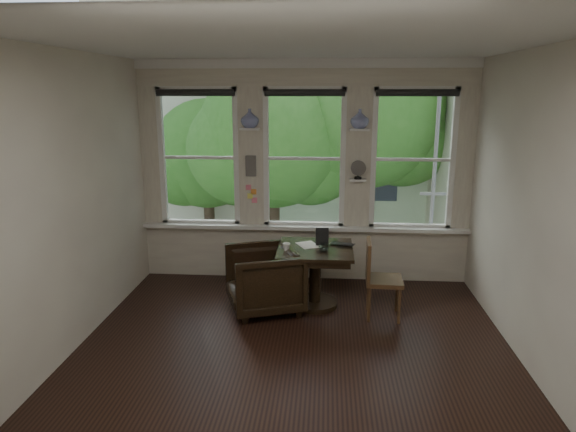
# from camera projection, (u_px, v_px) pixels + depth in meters

# --- Properties ---
(ground) EXTENTS (4.50, 4.50, 0.00)m
(ground) POSITION_uv_depth(u_px,v_px,m) (293.00, 354.00, 5.20)
(ground) COLOR black
(ground) RESTS_ON ground
(ceiling) EXTENTS (4.50, 4.50, 0.00)m
(ceiling) POSITION_uv_depth(u_px,v_px,m) (294.00, 43.00, 4.49)
(ceiling) COLOR silver
(ceiling) RESTS_ON ground
(wall_back) EXTENTS (4.50, 0.00, 4.50)m
(wall_back) POSITION_uv_depth(u_px,v_px,m) (304.00, 173.00, 7.02)
(wall_back) COLOR beige
(wall_back) RESTS_ON ground
(wall_front) EXTENTS (4.50, 0.00, 4.50)m
(wall_front) POSITION_uv_depth(u_px,v_px,m) (265.00, 308.00, 2.66)
(wall_front) COLOR beige
(wall_front) RESTS_ON ground
(wall_left) EXTENTS (0.00, 4.50, 4.50)m
(wall_left) POSITION_uv_depth(u_px,v_px,m) (64.00, 206.00, 5.01)
(wall_left) COLOR beige
(wall_left) RESTS_ON ground
(wall_right) EXTENTS (0.00, 4.50, 4.50)m
(wall_right) POSITION_uv_depth(u_px,v_px,m) (539.00, 214.00, 4.68)
(wall_right) COLOR beige
(wall_right) RESTS_ON ground
(window_left) EXTENTS (1.10, 0.12, 1.90)m
(window_left) POSITION_uv_depth(u_px,v_px,m) (200.00, 157.00, 7.08)
(window_left) COLOR white
(window_left) RESTS_ON ground
(window_center) EXTENTS (1.10, 0.12, 1.90)m
(window_center) POSITION_uv_depth(u_px,v_px,m) (304.00, 158.00, 6.97)
(window_center) COLOR white
(window_center) RESTS_ON ground
(window_right) EXTENTS (1.10, 0.12, 1.90)m
(window_right) POSITION_uv_depth(u_px,v_px,m) (412.00, 159.00, 6.87)
(window_right) COLOR white
(window_right) RESTS_ON ground
(shelf_left) EXTENTS (0.26, 0.16, 0.03)m
(shelf_left) POSITION_uv_depth(u_px,v_px,m) (250.00, 129.00, 6.84)
(shelf_left) COLOR white
(shelf_left) RESTS_ON ground
(shelf_right) EXTENTS (0.26, 0.16, 0.03)m
(shelf_right) POSITION_uv_depth(u_px,v_px,m) (359.00, 130.00, 6.73)
(shelf_right) COLOR white
(shelf_right) RESTS_ON ground
(intercom) EXTENTS (0.14, 0.06, 0.28)m
(intercom) POSITION_uv_depth(u_px,v_px,m) (251.00, 166.00, 6.98)
(intercom) COLOR #59544F
(intercom) RESTS_ON ground
(sticky_notes) EXTENTS (0.16, 0.01, 0.24)m
(sticky_notes) POSITION_uv_depth(u_px,v_px,m) (251.00, 191.00, 7.07)
(sticky_notes) COLOR pink
(sticky_notes) RESTS_ON ground
(desk_fan) EXTENTS (0.20, 0.20, 0.24)m
(desk_fan) POSITION_uv_depth(u_px,v_px,m) (358.00, 173.00, 6.85)
(desk_fan) COLOR #59544F
(desk_fan) RESTS_ON ground
(vase_left) EXTENTS (0.24, 0.24, 0.25)m
(vase_left) POSITION_uv_depth(u_px,v_px,m) (250.00, 118.00, 6.80)
(vase_left) COLOR white
(vase_left) RESTS_ON shelf_left
(vase_right) EXTENTS (0.24, 0.24, 0.25)m
(vase_right) POSITION_uv_depth(u_px,v_px,m) (360.00, 119.00, 6.70)
(vase_right) COLOR white
(vase_right) RESTS_ON shelf_right
(table) EXTENTS (0.90, 0.90, 0.75)m
(table) POSITION_uv_depth(u_px,v_px,m) (315.00, 277.00, 6.29)
(table) COLOR black
(table) RESTS_ON ground
(armchair_left) EXTENTS (1.08, 1.07, 0.78)m
(armchair_left) POSITION_uv_depth(u_px,v_px,m) (264.00, 279.00, 6.17)
(armchair_left) COLOR black
(armchair_left) RESTS_ON ground
(cushion_red) EXTENTS (0.45, 0.45, 0.06)m
(cushion_red) POSITION_uv_depth(u_px,v_px,m) (264.00, 275.00, 6.15)
(cushion_red) COLOR maroon
(cushion_red) RESTS_ON armchair_left
(side_chair_right) EXTENTS (0.44, 0.44, 0.92)m
(side_chair_right) POSITION_uv_depth(u_px,v_px,m) (384.00, 280.00, 5.96)
(side_chair_right) COLOR #3F2216
(side_chair_right) RESTS_ON ground
(laptop) EXTENTS (0.35, 0.28, 0.02)m
(laptop) POSITION_uv_depth(u_px,v_px,m) (341.00, 245.00, 6.25)
(laptop) COLOR black
(laptop) RESTS_ON table
(mug) EXTENTS (0.12, 0.12, 0.09)m
(mug) POSITION_uv_depth(u_px,v_px,m) (286.00, 247.00, 6.09)
(mug) COLOR white
(mug) RESTS_ON table
(drinking_glass) EXTENTS (0.14, 0.14, 0.10)m
(drinking_glass) POSITION_uv_depth(u_px,v_px,m) (324.00, 248.00, 6.03)
(drinking_glass) COLOR white
(drinking_glass) RESTS_ON table
(tablet) EXTENTS (0.16, 0.08, 0.22)m
(tablet) POSITION_uv_depth(u_px,v_px,m) (322.00, 237.00, 6.27)
(tablet) COLOR black
(tablet) RESTS_ON table
(papers) EXTENTS (0.33, 0.37, 0.00)m
(papers) POSITION_uv_depth(u_px,v_px,m) (308.00, 245.00, 6.30)
(papers) COLOR silver
(papers) RESTS_ON table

